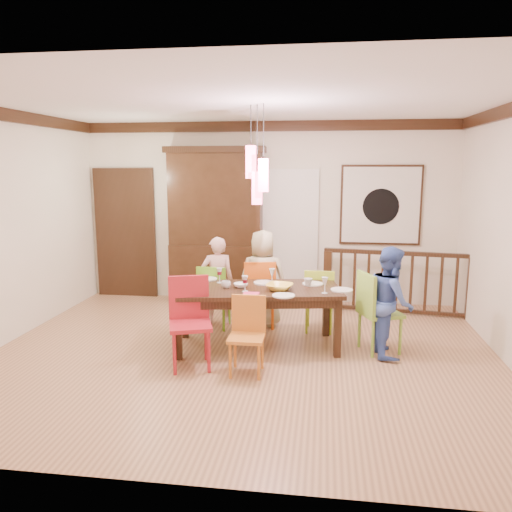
# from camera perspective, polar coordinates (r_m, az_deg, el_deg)

# --- Properties ---
(floor) EXTENTS (6.00, 6.00, 0.00)m
(floor) POSITION_cam_1_polar(r_m,az_deg,el_deg) (6.05, -1.57, -11.13)
(floor) COLOR #956848
(floor) RESTS_ON ground
(ceiling) EXTENTS (6.00, 6.00, 0.00)m
(ceiling) POSITION_cam_1_polar(r_m,az_deg,el_deg) (5.67, -1.72, 17.29)
(ceiling) COLOR white
(ceiling) RESTS_ON wall_back
(wall_back) EXTENTS (6.00, 0.00, 6.00)m
(wall_back) POSITION_cam_1_polar(r_m,az_deg,el_deg) (8.14, 1.25, 4.94)
(wall_back) COLOR beige
(wall_back) RESTS_ON floor
(crown_molding) EXTENTS (6.00, 5.00, 0.16)m
(crown_molding) POSITION_cam_1_polar(r_m,az_deg,el_deg) (5.67, -1.72, 16.48)
(crown_molding) COLOR black
(crown_molding) RESTS_ON wall_back
(panel_door) EXTENTS (1.04, 0.07, 2.24)m
(panel_door) POSITION_cam_1_polar(r_m,az_deg,el_deg) (8.75, -14.63, 2.34)
(panel_door) COLOR black
(panel_door) RESTS_ON wall_back
(white_doorway) EXTENTS (0.97, 0.05, 2.22)m
(white_doorway) POSITION_cam_1_polar(r_m,az_deg,el_deg) (8.12, 3.66, 2.07)
(white_doorway) COLOR silver
(white_doorway) RESTS_ON wall_back
(painting) EXTENTS (1.25, 0.06, 1.25)m
(painting) POSITION_cam_1_polar(r_m,az_deg,el_deg) (8.09, 14.06, 5.66)
(painting) COLOR black
(painting) RESTS_ON wall_back
(pendant_cluster) EXTENTS (0.27, 0.21, 1.14)m
(pendant_cluster) POSITION_cam_1_polar(r_m,az_deg,el_deg) (5.88, 0.14, 9.30)
(pendant_cluster) COLOR #FF4C71
(pendant_cluster) RESTS_ON ceiling
(dining_table) EXTENTS (2.13, 1.24, 0.75)m
(dining_table) POSITION_cam_1_polar(r_m,az_deg,el_deg) (6.08, 0.13, -4.44)
(dining_table) COLOR black
(dining_table) RESTS_ON floor
(chair_far_left) EXTENTS (0.42, 0.42, 0.88)m
(chair_far_left) POSITION_cam_1_polar(r_m,az_deg,el_deg) (6.89, -4.72, -4.06)
(chair_far_left) COLOR #62A61F
(chair_far_left) RESTS_ON floor
(chair_far_mid) EXTENTS (0.50, 0.50, 0.95)m
(chair_far_mid) POSITION_cam_1_polar(r_m,az_deg,el_deg) (6.89, 0.38, -3.71)
(chair_far_mid) COLOR #E15C13
(chair_far_mid) RESTS_ON floor
(chair_far_right) EXTENTS (0.41, 0.41, 0.86)m
(chair_far_right) POSITION_cam_1_polar(r_m,az_deg,el_deg) (6.77, 7.28, -4.47)
(chair_far_right) COLOR #A8D02A
(chair_far_right) RESTS_ON floor
(chair_near_left) EXTENTS (0.57, 0.57, 1.00)m
(chair_near_left) POSITION_cam_1_polar(r_m,az_deg,el_deg) (5.54, -7.54, -7.00)
(chair_near_left) COLOR #A71C28
(chair_near_left) RESTS_ON floor
(chair_near_mid) EXTENTS (0.38, 0.38, 0.83)m
(chair_near_mid) POSITION_cam_1_polar(r_m,az_deg,el_deg) (5.36, -1.09, -8.59)
(chair_near_mid) COLOR #C57126
(chair_near_mid) RESTS_ON floor
(chair_end_right) EXTENTS (0.57, 0.57, 0.97)m
(chair_end_right) POSITION_cam_1_polar(r_m,az_deg,el_deg) (6.15, 14.05, -5.61)
(chair_end_right) COLOR #85BD3D
(chair_end_right) RESTS_ON floor
(china_hutch) EXTENTS (1.59, 0.46, 2.51)m
(china_hutch) POSITION_cam_1_polar(r_m,az_deg,el_deg) (8.10, -4.58, 3.49)
(china_hutch) COLOR black
(china_hutch) RESTS_ON floor
(balustrade) EXTENTS (2.20, 0.37, 0.96)m
(balustrade) POSITION_cam_1_polar(r_m,az_deg,el_deg) (7.77, 15.78, -2.80)
(balustrade) COLOR black
(balustrade) RESTS_ON floor
(person_far_left) EXTENTS (0.52, 0.42, 1.25)m
(person_far_left) POSITION_cam_1_polar(r_m,az_deg,el_deg) (6.98, -4.43, -2.86)
(person_far_left) COLOR #FFC4C2
(person_far_left) RESTS_ON floor
(person_far_mid) EXTENTS (0.67, 0.44, 1.35)m
(person_far_mid) POSITION_cam_1_polar(r_m,az_deg,el_deg) (6.89, 0.78, -2.57)
(person_far_mid) COLOR #C4BB94
(person_far_mid) RESTS_ON floor
(person_end_right) EXTENTS (0.54, 0.67, 1.30)m
(person_end_right) POSITION_cam_1_polar(r_m,az_deg,el_deg) (6.04, 15.12, -5.03)
(person_end_right) COLOR #4363BC
(person_end_right) RESTS_ON floor
(serving_bowl) EXTENTS (0.37, 0.37, 0.08)m
(serving_bowl) POSITION_cam_1_polar(r_m,az_deg,el_deg) (5.94, 2.71, -3.56)
(serving_bowl) COLOR yellow
(serving_bowl) RESTS_ON dining_table
(small_bowl) EXTENTS (0.19, 0.19, 0.05)m
(small_bowl) POSITION_cam_1_polar(r_m,az_deg,el_deg) (6.06, -1.76, -3.37)
(small_bowl) COLOR white
(small_bowl) RESTS_ON dining_table
(cup_left) EXTENTS (0.13, 0.13, 0.09)m
(cup_left) POSITION_cam_1_polar(r_m,az_deg,el_deg) (6.03, -3.45, -3.29)
(cup_left) COLOR silver
(cup_left) RESTS_ON dining_table
(cup_right) EXTENTS (0.13, 0.13, 0.10)m
(cup_right) POSITION_cam_1_polar(r_m,az_deg,el_deg) (6.16, 5.98, -3.00)
(cup_right) COLOR silver
(cup_right) RESTS_ON dining_table
(plate_far_left) EXTENTS (0.26, 0.26, 0.01)m
(plate_far_left) POSITION_cam_1_polar(r_m,az_deg,el_deg) (6.52, -5.61, -2.63)
(plate_far_left) COLOR white
(plate_far_left) RESTS_ON dining_table
(plate_far_mid) EXTENTS (0.26, 0.26, 0.01)m
(plate_far_mid) POSITION_cam_1_polar(r_m,az_deg,el_deg) (6.28, 0.90, -3.06)
(plate_far_mid) COLOR white
(plate_far_mid) RESTS_ON dining_table
(plate_far_right) EXTENTS (0.26, 0.26, 0.01)m
(plate_far_right) POSITION_cam_1_polar(r_m,az_deg,el_deg) (6.26, 6.52, -3.17)
(plate_far_right) COLOR white
(plate_far_right) RESTS_ON dining_table
(plate_near_left) EXTENTS (0.26, 0.26, 0.01)m
(plate_near_left) POSITION_cam_1_polar(r_m,az_deg,el_deg) (5.91, -7.09, -3.99)
(plate_near_left) COLOR white
(plate_near_left) RESTS_ON dining_table
(plate_near_mid) EXTENTS (0.26, 0.26, 0.01)m
(plate_near_mid) POSITION_cam_1_polar(r_m,az_deg,el_deg) (5.68, 3.16, -4.53)
(plate_near_mid) COLOR white
(plate_near_mid) RESTS_ON dining_table
(plate_end_right) EXTENTS (0.26, 0.26, 0.01)m
(plate_end_right) POSITION_cam_1_polar(r_m,az_deg,el_deg) (6.01, 9.76, -3.83)
(plate_end_right) COLOR white
(plate_end_right) RESTS_ON dining_table
(wine_glass_a) EXTENTS (0.08, 0.08, 0.19)m
(wine_glass_a) POSITION_cam_1_polar(r_m,az_deg,el_deg) (6.31, -4.20, -2.22)
(wine_glass_a) COLOR #590C19
(wine_glass_a) RESTS_ON dining_table
(wine_glass_b) EXTENTS (0.08, 0.08, 0.19)m
(wine_glass_b) POSITION_cam_1_polar(r_m,az_deg,el_deg) (6.25, 1.85, -2.31)
(wine_glass_b) COLOR silver
(wine_glass_b) RESTS_ON dining_table
(wine_glass_c) EXTENTS (0.08, 0.08, 0.19)m
(wine_glass_c) POSITION_cam_1_polar(r_m,az_deg,el_deg) (5.85, -1.27, -3.19)
(wine_glass_c) COLOR #590C19
(wine_glass_c) RESTS_ON dining_table
(wine_glass_d) EXTENTS (0.08, 0.08, 0.19)m
(wine_glass_d) POSITION_cam_1_polar(r_m,az_deg,el_deg) (5.83, 7.87, -3.34)
(wine_glass_d) COLOR silver
(wine_glass_d) RESTS_ON dining_table
(napkin) EXTENTS (0.18, 0.14, 0.01)m
(napkin) POSITION_cam_1_polar(r_m,az_deg,el_deg) (5.74, -0.56, -4.35)
(napkin) COLOR #D83359
(napkin) RESTS_ON dining_table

